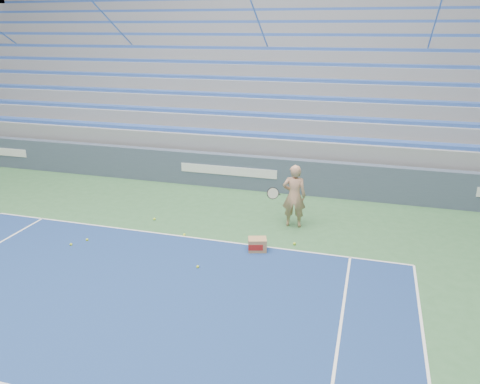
% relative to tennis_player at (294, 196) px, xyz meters
% --- Properties ---
extents(sponsor_barrier, '(30.00, 0.32, 1.10)m').
position_rel_tennis_player_xyz_m(sponsor_barrier, '(-2.54, 2.57, -0.29)').
color(sponsor_barrier, '#3E4B5F').
rests_on(sponsor_barrier, ground).
extents(bleachers, '(31.00, 9.15, 7.30)m').
position_rel_tennis_player_xyz_m(bleachers, '(-2.54, 8.28, 1.52)').
color(bleachers, gray).
rests_on(bleachers, ground).
extents(tennis_player, '(0.93, 0.84, 1.67)m').
position_rel_tennis_player_xyz_m(tennis_player, '(0.00, 0.00, 0.00)').
color(tennis_player, tan).
rests_on(tennis_player, ground).
extents(ball_box, '(0.50, 0.43, 0.32)m').
position_rel_tennis_player_xyz_m(ball_box, '(-0.55, -1.67, -0.68)').
color(ball_box, '#A57C50').
rests_on(ball_box, ground).
extents(tennis_ball_0, '(0.07, 0.07, 0.07)m').
position_rel_tennis_player_xyz_m(tennis_ball_0, '(-4.90, -2.65, -0.80)').
color(tennis_ball_0, '#CAE72F').
rests_on(tennis_ball_0, ground).
extents(tennis_ball_1, '(0.07, 0.07, 0.07)m').
position_rel_tennis_player_xyz_m(tennis_ball_1, '(-1.59, -2.84, -0.80)').
color(tennis_ball_1, '#CAE72F').
rests_on(tennis_ball_1, ground).
extents(tennis_ball_2, '(0.07, 0.07, 0.07)m').
position_rel_tennis_player_xyz_m(tennis_ball_2, '(-4.68, -2.31, -0.80)').
color(tennis_ball_2, '#CAE72F').
rests_on(tennis_ball_2, ground).
extents(tennis_ball_3, '(0.07, 0.07, 0.07)m').
position_rel_tennis_player_xyz_m(tennis_ball_3, '(0.24, -1.13, -0.80)').
color(tennis_ball_3, '#CAE72F').
rests_on(tennis_ball_3, ground).
extents(tennis_ball_4, '(0.07, 0.07, 0.07)m').
position_rel_tennis_player_xyz_m(tennis_ball_4, '(-3.68, -0.65, -0.80)').
color(tennis_ball_4, '#CAE72F').
rests_on(tennis_ball_4, ground).
extents(tennis_ball_5, '(0.07, 0.07, 0.07)m').
position_rel_tennis_player_xyz_m(tennis_ball_5, '(-2.51, -1.38, -0.80)').
color(tennis_ball_5, '#CAE72F').
rests_on(tennis_ball_5, ground).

